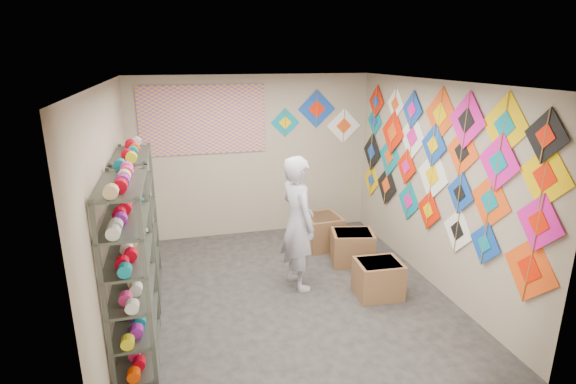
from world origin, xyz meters
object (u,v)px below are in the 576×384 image
object	(u,v)px
shelf_rack_back	(139,226)
carton_c	(322,231)
shelf_rack_front	(131,274)
carton_a	(378,279)
carton_b	(352,248)
shopkeeper	(298,223)

from	to	relation	value
shelf_rack_back	carton_c	distance (m)	2.94
shelf_rack_front	shelf_rack_back	bearing A→B (deg)	90.00
carton_a	carton_c	world-z (taller)	carton_c
carton_a	carton_c	xyz separation A→B (m)	(-0.20, 1.65, 0.03)
carton_b	carton_c	xyz separation A→B (m)	(-0.25, 0.68, 0.02)
shelf_rack_back	carton_c	bearing A→B (deg)	18.01
shelf_rack_back	shopkeeper	distance (m)	2.00
shelf_rack_front	carton_b	distance (m)	3.39
shelf_rack_back	shopkeeper	xyz separation A→B (m)	(1.99, -0.25, -0.05)
shelf_rack_back	shopkeeper	size ratio (longest dim) A/B	1.06
carton_c	carton_a	bearing A→B (deg)	-87.70
shelf_rack_front	carton_a	xyz separation A→B (m)	(2.92, 0.53, -0.71)
shelf_rack_back	carton_a	xyz separation A→B (m)	(2.92, -0.77, -0.71)
carton_b	carton_a	bearing A→B (deg)	-79.59
shelf_rack_back	shopkeeper	world-z (taller)	shelf_rack_back
carton_b	carton_c	bearing A→B (deg)	122.64
carton_a	carton_b	bearing A→B (deg)	90.92
shopkeeper	carton_c	xyz separation A→B (m)	(0.73, 1.14, -0.64)
shelf_rack_back	carton_a	distance (m)	3.10
carton_a	carton_c	bearing A→B (deg)	100.37
shelf_rack_front	carton_a	world-z (taller)	shelf_rack_front
shelf_rack_front	carton_c	world-z (taller)	shelf_rack_front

